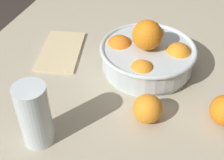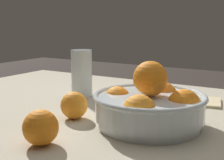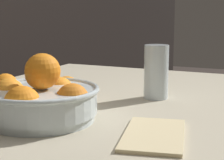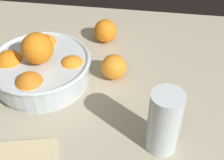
% 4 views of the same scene
% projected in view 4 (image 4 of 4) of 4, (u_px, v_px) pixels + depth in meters
% --- Properties ---
extents(dining_table, '(1.43, 0.98, 0.78)m').
position_uv_depth(dining_table, '(91.00, 116.00, 0.88)').
color(dining_table, '#B7AD93').
rests_on(dining_table, ground_plane).
extents(fruit_bowl, '(0.27, 0.27, 0.16)m').
position_uv_depth(fruit_bowl, '(40.00, 67.00, 0.84)').
color(fruit_bowl, silver).
rests_on(fruit_bowl, dining_table).
extents(juice_glass, '(0.07, 0.07, 0.16)m').
position_uv_depth(juice_glass, '(164.00, 124.00, 0.67)').
color(juice_glass, '#F4A314').
rests_on(juice_glass, dining_table).
extents(orange_loose_near_bowl, '(0.07, 0.07, 0.07)m').
position_uv_depth(orange_loose_near_bowl, '(114.00, 67.00, 0.87)').
color(orange_loose_near_bowl, orange).
rests_on(orange_loose_near_bowl, dining_table).
extents(orange_loose_front, '(0.07, 0.07, 0.07)m').
position_uv_depth(orange_loose_front, '(105.00, 31.00, 1.01)').
color(orange_loose_front, orange).
rests_on(orange_loose_front, dining_table).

